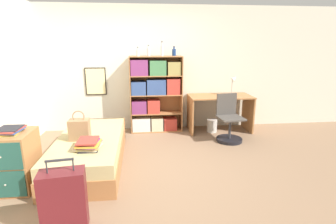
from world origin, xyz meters
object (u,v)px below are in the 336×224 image
Objects in this scene: desk_chair at (229,126)px; waste_bin at (212,126)px; suitcase at (64,201)px; bookcase at (154,94)px; desk at (220,106)px; bottle_brown at (149,52)px; handbag at (80,129)px; magazine_pile_on_dresser at (9,131)px; bed at (90,150)px; bottle_clear at (162,50)px; book_stack_on_bed at (89,144)px; dresser at (14,161)px; desk_lamp at (234,81)px; bottle_blue at (174,52)px; bottle_green at (138,53)px.

waste_bin is at bearing 108.77° from desk_chair.
waste_bin is at bearing 51.22° from suitcase.
desk is at bearing -6.09° from bookcase.
suitcase is 3.50m from bottle_brown.
handbag is 0.91m from magazine_pile_on_dresser.
bottle_clear reaches higher than bed.
bottle_brown is at bearing 57.85° from bed.
book_stack_on_bed is at bearing -63.64° from handbag.
dresser is at bearing -148.09° from waste_bin.
desk_lamp is at bearing 35.42° from book_stack_on_bed.
waste_bin is at bearing -10.04° from bookcase.
desk_chair is (0.97, -0.79, -1.37)m from bottle_blue.
bookcase is 1.66m from desk_chair.
bottle_blue is (2.32, 2.21, 0.87)m from magazine_pile_on_dresser.
dresser is 3.12m from bottle_brown.
bottle_blue is 0.22× the size of desk_chair.
dresser is 3.67m from waste_bin.
bottle_clear reaches higher than bottle_green.
handbag is at bearing -119.07° from bottle_green.
dresser is 2.93m from bottle_green.
book_stack_on_bed is 2.38m from bottle_green.
bottle_green is 2.03m from desk.
bottle_clear is at bearing 59.64° from book_stack_on_bed.
bookcase is at bearing 173.91° from desk.
handbag is at bearing 116.36° from book_stack_on_bed.
book_stack_on_bed is 0.51× the size of dresser.
bottle_blue is at bearing 46.10° from bed.
bed is at bearing -125.48° from bookcase.
book_stack_on_bed is 1.98× the size of bottle_blue.
desk is at bearing -7.34° from bottle_brown.
bookcase reaches higher than suitcase.
suitcase is 1.22m from dresser.
bottle_brown is at bearing 174.91° from desk_lamp.
desk_chair reaches higher than waste_bin.
bottle_green is (0.76, 1.47, 1.43)m from bed.
bottle_brown reaches higher than desk_chair.
handbag is at bearing -134.15° from bottle_blue.
bed is at bearing -150.93° from desk.
desk_lamp is (2.75, 1.40, 0.84)m from bed.
waste_bin is at bearing -11.13° from bottle_brown.
bottle_clear is (1.17, 1.99, 1.19)m from book_stack_on_bed.
desk_lamp is at bearing 29.90° from magazine_pile_on_dresser.
desk is (1.70, -0.11, -1.11)m from bottle_green.
bottle_brown reaches higher than suitcase.
suitcase is 1.75× the size of desk_lamp.
bed is 2.78× the size of dresser.
bottle_blue is at bearing 172.81° from desk_lamp.
suitcase is 2.63× the size of bottle_clear.
desk_chair is (1.22, -0.73, -1.41)m from bottle_clear.
dresser is 1.71× the size of desk_lamp.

